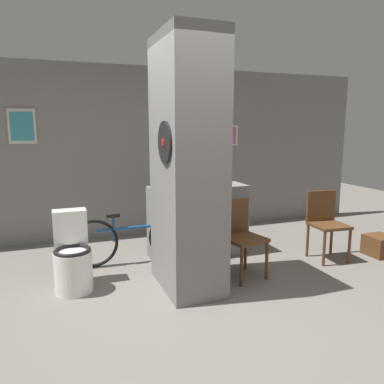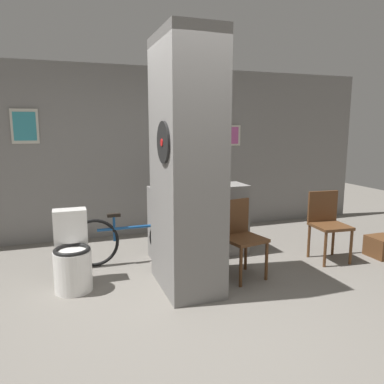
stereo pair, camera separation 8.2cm
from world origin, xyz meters
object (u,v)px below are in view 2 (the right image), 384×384
object	(u,v)px
chair_by_doorway	(327,222)
bicycle	(135,238)
toilet	(72,257)
bottle_tall	(205,177)
chair_near_pillar	(240,234)

from	to	relation	value
chair_by_doorway	bicycle	xyz separation A→B (m)	(-2.36, 0.71, -0.18)
toilet	bicycle	distance (m)	0.95
chair_by_doorway	bottle_tall	distance (m)	1.67
chair_by_doorway	toilet	bearing A→B (deg)	-177.83
chair_by_doorway	bicycle	size ratio (longest dim) A/B	0.55
toilet	chair_near_pillar	size ratio (longest dim) A/B	0.93
chair_near_pillar	bicycle	size ratio (longest dim) A/B	0.55
chair_near_pillar	chair_by_doorway	size ratio (longest dim) A/B	1.00
toilet	bottle_tall	world-z (taller)	bottle_tall
chair_near_pillar	chair_by_doorway	world-z (taller)	same
bicycle	bottle_tall	distance (m)	1.21
chair_by_doorway	bottle_tall	size ratio (longest dim) A/B	2.86
toilet	bicycle	bearing A→B (deg)	35.96
toilet	chair_near_pillar	xyz separation A→B (m)	(1.82, -0.28, 0.15)
toilet	chair_by_doorway	bearing A→B (deg)	-2.78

